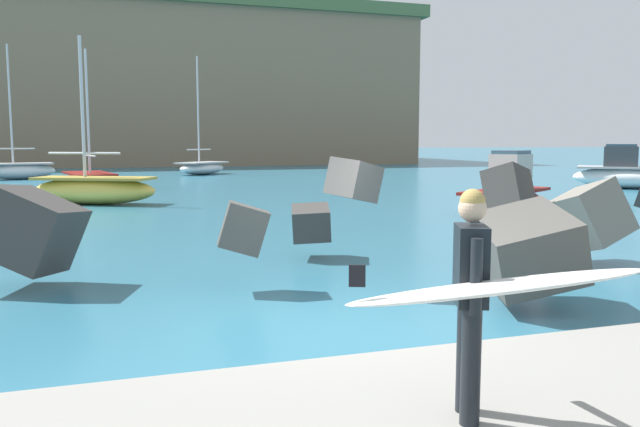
% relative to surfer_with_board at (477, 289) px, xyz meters
% --- Properties ---
extents(ground_plane, '(400.00, 400.00, 0.00)m').
position_rel_surfer_with_board_xyz_m(ground_plane, '(0.19, 3.57, -1.28)').
color(ground_plane, '#2D6B84').
extents(breakwater_jetty, '(30.85, 6.82, 2.68)m').
position_rel_surfer_with_board_xyz_m(breakwater_jetty, '(5.75, 5.34, 0.01)').
color(breakwater_jetty, '#605B56').
rests_on(breakwater_jetty, ground).
extents(surfer_with_board, '(2.07, 1.49, 1.78)m').
position_rel_surfer_with_board_xyz_m(surfer_with_board, '(0.00, 0.00, 0.00)').
color(surfer_with_board, black).
rests_on(surfer_with_board, walkway_path).
extents(boat_near_centre, '(4.46, 2.53, 8.20)m').
position_rel_surfer_with_board_xyz_m(boat_near_centre, '(-7.98, 39.53, -0.69)').
color(boat_near_centre, white).
rests_on(boat_near_centre, ground).
extents(boat_near_right, '(4.61, 3.77, 2.06)m').
position_rel_surfer_with_board_xyz_m(boat_near_right, '(9.68, 13.84, -0.65)').
color(boat_near_right, maroon).
rests_on(boat_near_right, ground).
extents(boat_mid_left, '(4.42, 4.36, 8.20)m').
position_rel_surfer_with_board_xyz_m(boat_mid_left, '(3.59, 41.79, -0.75)').
color(boat_mid_left, white).
rests_on(boat_mid_left, ground).
extents(boat_mid_centre, '(5.22, 4.97, 2.21)m').
position_rel_surfer_with_board_xyz_m(boat_mid_centre, '(21.97, 21.67, -0.54)').
color(boat_mid_centre, white).
rests_on(boat_mid_centre, ground).
extents(boat_far_left, '(5.00, 3.62, 6.22)m').
position_rel_surfer_with_board_xyz_m(boat_far_left, '(-3.17, 21.43, -0.71)').
color(boat_far_left, '#EAC64C').
rests_on(boat_far_left, ground).
extents(boat_far_right, '(3.20, 5.56, 7.03)m').
position_rel_surfer_with_board_xyz_m(boat_far_right, '(-3.67, 31.66, -0.85)').
color(boat_far_right, maroon).
rests_on(boat_far_right, ground).
extents(headland_bluff, '(84.85, 42.61, 15.93)m').
position_rel_surfer_with_board_xyz_m(headland_bluff, '(-14.03, 76.60, 6.71)').
color(headland_bluff, '#847056').
rests_on(headland_bluff, ground).
extents(station_building_west, '(6.08, 4.57, 5.45)m').
position_rel_surfer_with_board_xyz_m(station_building_west, '(-9.31, 83.66, 17.39)').
color(station_building_west, beige).
rests_on(station_building_west, headland_bluff).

